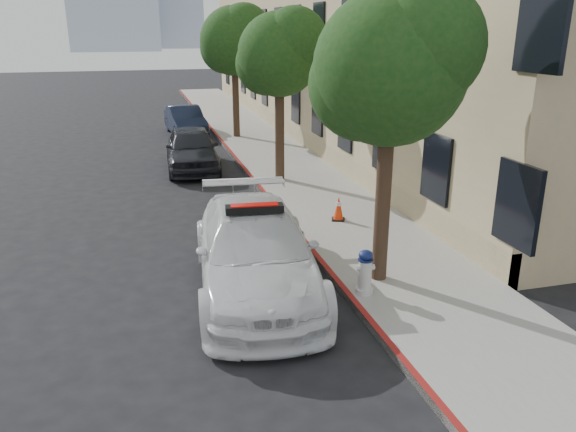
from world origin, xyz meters
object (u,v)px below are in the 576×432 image
(parked_car_mid, at_px, (192,149))
(fire_hydrant, at_px, (365,272))
(parked_car_far, at_px, (185,121))
(police_car, at_px, (255,251))
(traffic_cone, at_px, (339,208))

(parked_car_mid, relative_size, fire_hydrant, 5.15)
(parked_car_far, bearing_deg, fire_hydrant, -90.14)
(parked_car_mid, xyz_separation_m, parked_car_far, (0.43, 7.00, -0.09))
(police_car, distance_m, parked_car_far, 17.30)
(parked_car_mid, xyz_separation_m, fire_hydrant, (2.04, -11.31, -0.19))
(police_car, xyz_separation_m, traffic_cone, (2.88, 3.14, -0.35))
(traffic_cone, bearing_deg, police_car, -132.56)
(parked_car_mid, distance_m, traffic_cone, 7.78)
(police_car, relative_size, parked_car_far, 1.40)
(police_car, relative_size, parked_car_mid, 1.29)
(parked_car_mid, relative_size, traffic_cone, 6.99)
(parked_car_mid, distance_m, fire_hydrant, 11.50)
(traffic_cone, bearing_deg, parked_car_mid, 113.00)
(police_car, bearing_deg, traffic_cone, 53.56)
(parked_car_far, bearing_deg, parked_car_mid, -98.68)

